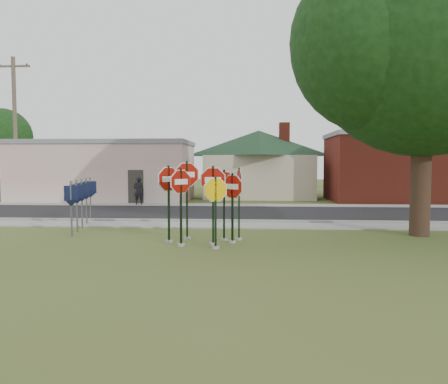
# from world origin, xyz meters

# --- Properties ---
(ground) EXTENTS (120.00, 120.00, 0.00)m
(ground) POSITION_xyz_m (0.00, 0.00, 0.00)
(ground) COLOR #3F521F
(ground) RESTS_ON ground
(sidewalk_near) EXTENTS (60.00, 1.60, 0.06)m
(sidewalk_near) POSITION_xyz_m (0.00, 5.50, 0.03)
(sidewalk_near) COLOR gray
(sidewalk_near) RESTS_ON ground
(road) EXTENTS (60.00, 7.00, 0.04)m
(road) POSITION_xyz_m (0.00, 10.00, 0.02)
(road) COLOR black
(road) RESTS_ON ground
(sidewalk_far) EXTENTS (60.00, 1.60, 0.06)m
(sidewalk_far) POSITION_xyz_m (0.00, 14.30, 0.03)
(sidewalk_far) COLOR gray
(sidewalk_far) RESTS_ON ground
(curb) EXTENTS (60.00, 0.20, 0.14)m
(curb) POSITION_xyz_m (0.00, 6.50, 0.07)
(curb) COLOR gray
(curb) RESTS_ON ground
(stop_sign_center) EXTENTS (1.12, 0.24, 2.66)m
(stop_sign_center) POSITION_xyz_m (0.19, 1.21, 1.67)
(stop_sign_center) COLOR gray
(stop_sign_center) RESTS_ON ground
(stop_sign_yellow) EXTENTS (0.96, 0.40, 2.33)m
(stop_sign_yellow) POSITION_xyz_m (0.31, 0.63, 1.40)
(stop_sign_yellow) COLOR gray
(stop_sign_yellow) RESTS_ON ground
(stop_sign_left) EXTENTS (0.77, 0.75, 2.57)m
(stop_sign_left) POSITION_xyz_m (-0.81, 0.99, 1.59)
(stop_sign_left) COLOR gray
(stop_sign_left) RESTS_ON ground
(stop_sign_right) EXTENTS (0.91, 0.64, 2.41)m
(stop_sign_right) POSITION_xyz_m (0.79, 1.61, 1.48)
(stop_sign_right) COLOR gray
(stop_sign_right) RESTS_ON ground
(stop_sign_back_right) EXTENTS (1.15, 0.24, 2.53)m
(stop_sign_back_right) POSITION_xyz_m (0.49, 2.03, 1.58)
(stop_sign_back_right) COLOR gray
(stop_sign_back_right) RESTS_ON ground
(stop_sign_back_left) EXTENTS (1.11, 0.37, 2.82)m
(stop_sign_back_left) POSITION_xyz_m (-0.80, 2.23, 1.79)
(stop_sign_back_left) COLOR gray
(stop_sign_back_left) RESTS_ON ground
(stop_sign_far_right) EXTENTS (0.24, 0.98, 2.57)m
(stop_sign_far_right) POSITION_xyz_m (0.99, 2.19, 1.58)
(stop_sign_far_right) COLOR gray
(stop_sign_far_right) RESTS_ON ground
(stop_sign_far_left) EXTENTS (0.80, 0.80, 2.66)m
(stop_sign_far_left) POSITION_xyz_m (-1.31, 1.57, 1.67)
(stop_sign_far_left) COLOR gray
(stop_sign_far_left) RESTS_ON ground
(route_sign_row) EXTENTS (1.43, 4.63, 2.00)m
(route_sign_row) POSITION_xyz_m (-5.40, 4.50, 1.22)
(route_sign_row) COLOR #59595E
(route_sign_row) RESTS_ON ground
(building_stucco) EXTENTS (12.20, 6.20, 4.20)m
(building_stucco) POSITION_xyz_m (-9.00, 18.00, 2.15)
(building_stucco) COLOR silver
(building_stucco) RESTS_ON ground
(building_house) EXTENTS (11.60, 11.60, 6.20)m
(building_house) POSITION_xyz_m (2.00, 22.00, 3.65)
(building_house) COLOR #B3AA8E
(building_house) RESTS_ON ground
(building_brick) EXTENTS (10.20, 6.20, 4.75)m
(building_brick) POSITION_xyz_m (12.00, 18.50, 2.40)
(building_brick) COLOR maroon
(building_brick) RESTS_ON ground
(oak_tree) EXTENTS (12.09, 11.49, 11.35)m
(oak_tree) POSITION_xyz_m (7.50, 3.50, 7.09)
(oak_tree) COLOR black
(oak_tree) RESTS_ON ground
(utility_pole_near) EXTENTS (2.20, 0.26, 9.50)m
(utility_pole_near) POSITION_xyz_m (-14.00, 15.20, 4.97)
(utility_pole_near) COLOR brown
(utility_pole_near) RESTS_ON ground
(bg_tree_left) EXTENTS (4.90, 4.90, 7.35)m
(bg_tree_left) POSITION_xyz_m (-20.00, 24.00, 4.88)
(bg_tree_left) COLOR black
(bg_tree_left) RESTS_ON ground
(pedestrian) EXTENTS (0.71, 0.55, 1.72)m
(pedestrian) POSITION_xyz_m (-5.55, 14.01, 0.92)
(pedestrian) COLOR black
(pedestrian) RESTS_ON sidewalk_far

